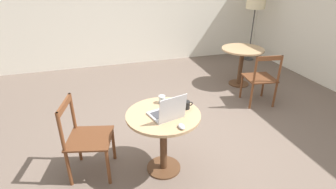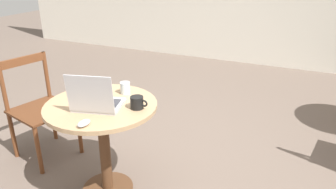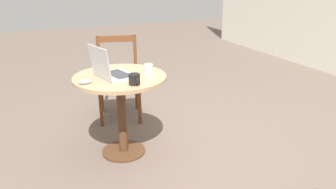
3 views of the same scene
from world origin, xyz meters
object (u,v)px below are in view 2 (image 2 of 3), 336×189
Objects in this scene: laptop at (96,101)px; mouse at (84,123)px; cafe_table_near at (103,124)px; chair_near_left at (40,108)px; drinking_glass at (125,88)px; mug at (137,103)px.

mouse is (0.07, -0.23, -0.04)m from laptop.
cafe_table_near is 0.23m from laptop.
chair_near_left is at bearing 165.94° from cafe_table_near.
cafe_table_near is 2.11× the size of laptop.
chair_near_left reaches higher than drinking_glass.
mug is at bearing 26.15° from laptop.
laptop is at bearing -72.82° from cafe_table_near.
mouse is at bearing -116.59° from mug.
drinking_glass reaches higher than mouse.
laptop is 2.97× the size of mug.
drinking_glass is (0.05, 0.24, 0.20)m from cafe_table_near.
chair_near_left is at bearing 171.51° from mug.
chair_near_left reaches higher than mug.
mouse is 1.15× the size of drinking_glass.
mug is at bearing -8.49° from chair_near_left.
laptop is at bearing -18.54° from chair_near_left.
chair_near_left is 2.39× the size of laptop.
mug is (1.08, -0.16, 0.32)m from chair_near_left.
cafe_table_near is 0.34m from mug.
laptop is (0.83, -0.28, 0.33)m from chair_near_left.
mouse is at bearing -29.35° from chair_near_left.
laptop reaches higher than cafe_table_near.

